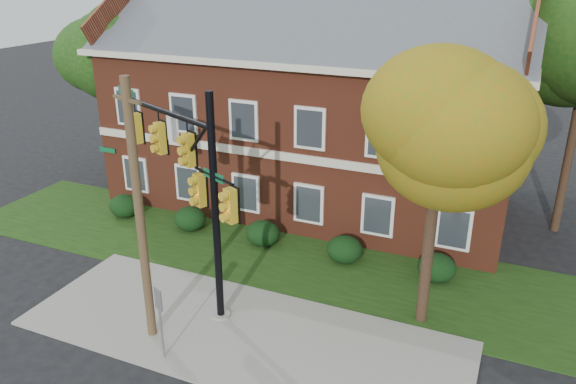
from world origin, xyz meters
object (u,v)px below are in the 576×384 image
at_px(hedge_center, 263,233).
at_px(tree_far_rear, 388,1).
at_px(hedge_right, 345,249).
at_px(tree_near_right, 449,122).
at_px(hedge_far_left, 124,206).
at_px(traffic_signal, 189,174).
at_px(apartment_building, 311,99).
at_px(utility_pole, 140,216).
at_px(hedge_far_right, 437,268).
at_px(hedge_left, 190,219).
at_px(sign_post, 160,312).
at_px(tree_left_rear, 120,52).

bearing_deg(hedge_center, tree_far_rear, 84.15).
xyz_separation_m(hedge_right, tree_near_right, (3.72, -2.83, 6.14)).
height_order(hedge_right, tree_near_right, tree_near_right).
distance_m(hedge_far_left, traffic_signal, 9.19).
bearing_deg(tree_far_rear, hedge_far_left, -122.50).
bearing_deg(tree_near_right, hedge_center, 158.58).
bearing_deg(tree_far_rear, hedge_center, -95.85).
xyz_separation_m(apartment_building, hedge_right, (3.50, -5.25, -4.46)).
bearing_deg(utility_pole, hedge_far_right, 62.35).
bearing_deg(tree_near_right, hedge_left, 165.19).
relative_size(apartment_building, hedge_far_right, 13.43).
height_order(hedge_far_left, sign_post, sign_post).
relative_size(apartment_building, traffic_signal, 2.51).
xyz_separation_m(apartment_building, tree_left_rear, (-9.73, -1.12, 1.69)).
height_order(hedge_right, sign_post, sign_post).
xyz_separation_m(tree_near_right, utility_pole, (-7.72, -4.01, -2.58)).
bearing_deg(hedge_center, sign_post, -86.26).
relative_size(hedge_far_left, sign_post, 0.59).
bearing_deg(apartment_building, tree_near_right, -48.23).
bearing_deg(tree_far_rear, hedge_left, -110.29).
height_order(hedge_center, tree_near_right, tree_near_right).
relative_size(hedge_right, utility_pole, 0.17).
relative_size(hedge_center, traffic_signal, 0.19).
xyz_separation_m(hedge_far_left, tree_left_rear, (-2.73, 4.14, 6.16)).
xyz_separation_m(hedge_left, hedge_far_right, (10.50, 0.00, 0.00)).
xyz_separation_m(hedge_right, traffic_signal, (-3.72, -4.64, 4.11)).
relative_size(hedge_left, tree_left_rear, 0.16).
distance_m(apartment_building, hedge_left, 7.73).
height_order(tree_left_rear, utility_pole, tree_left_rear).
bearing_deg(utility_pole, sign_post, -18.86).
relative_size(hedge_far_left, tree_left_rear, 0.16).
xyz_separation_m(apartment_building, sign_post, (0.50, -12.90, -3.36)).
xyz_separation_m(hedge_center, traffic_signal, (-0.22, -4.64, 4.11)).
bearing_deg(tree_left_rear, apartment_building, 6.54).
distance_m(hedge_far_left, hedge_center, 7.00).
bearing_deg(sign_post, apartment_building, 116.07).
xyz_separation_m(tree_left_rear, tree_far_rear, (11.07, 8.96, 2.16)).
bearing_deg(hedge_far_right, traffic_signal, -147.28).
bearing_deg(hedge_far_right, hedge_center, 180.00).
bearing_deg(hedge_center, hedge_far_right, 0.00).
bearing_deg(sign_post, hedge_left, 141.46).
height_order(apartment_building, traffic_signal, apartment_building).
xyz_separation_m(hedge_far_right, tree_left_rear, (-16.73, 4.14, 6.16)).
bearing_deg(traffic_signal, hedge_far_right, 57.41).
height_order(hedge_far_left, hedge_center, same).
height_order(apartment_building, tree_far_rear, tree_far_rear).
height_order(hedge_far_left, tree_left_rear, tree_left_rear).
relative_size(apartment_building, hedge_right, 13.43).
xyz_separation_m(apartment_building, tree_near_right, (7.22, -8.09, 1.68)).
height_order(hedge_left, hedge_far_right, same).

